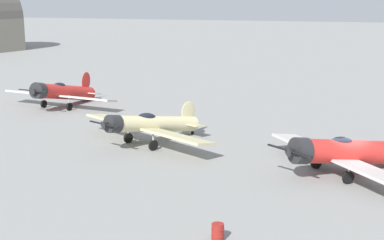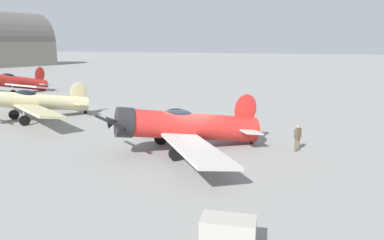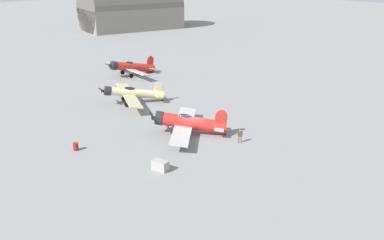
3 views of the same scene
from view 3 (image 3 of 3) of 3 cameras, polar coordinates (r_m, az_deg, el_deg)
The scene contains 8 objects.
ground_plane at distance 55.38m, azimuth 0.00°, elevation -1.76°, with size 400.00×400.00×0.00m, color gray.
airplane_foreground at distance 54.92m, azimuth -0.53°, elevation -0.33°, with size 11.41×10.03×3.26m.
airplane_mid_apron at distance 67.44m, azimuth -7.48°, elevation 3.34°, with size 9.14×12.50×2.97m.
airplane_far_line at distance 84.55m, azimuth -7.55°, elevation 6.55°, with size 9.51×13.02×3.29m.
ground_crew_mechanic at distance 52.77m, azimuth 6.00°, elevation -1.84°, with size 0.55×0.40×1.58m.
equipment_crate at distance 45.96m, azimuth -3.96°, elevation -5.67°, with size 1.11×1.78×1.02m.
fuel_drum at distance 52.21m, azimuth -14.26°, elevation -3.22°, with size 0.63×0.63×0.85m.
distant_hangar at distance 145.05m, azimuth -7.63°, elevation 13.35°, with size 31.60×22.50×16.04m.
Camera 3 is at (-37.11, -36.04, 19.77)m, focal length 42.87 mm.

